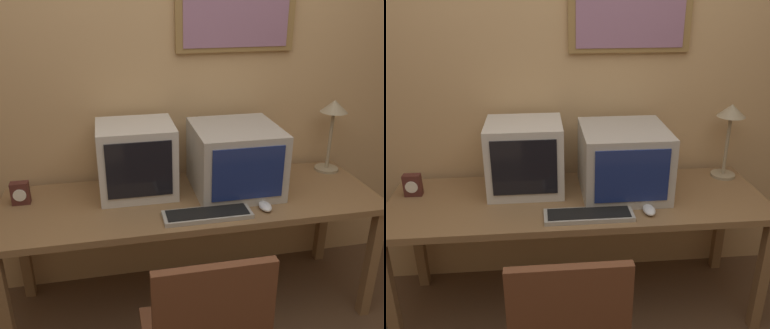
# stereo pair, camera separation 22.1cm
# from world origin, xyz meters

# --- Properties ---
(wall_back) EXTENTS (8.00, 0.08, 2.60)m
(wall_back) POSITION_xyz_m (0.00, 1.45, 1.30)
(wall_back) COLOR tan
(wall_back) RESTS_ON ground_plane
(desk) EXTENTS (2.00, 0.65, 0.71)m
(desk) POSITION_xyz_m (0.00, 1.06, 0.63)
(desk) COLOR olive
(desk) RESTS_ON ground_plane
(monitor_left) EXTENTS (0.40, 0.35, 0.39)m
(monitor_left) POSITION_xyz_m (-0.27, 1.20, 0.90)
(monitor_left) COLOR beige
(monitor_left) RESTS_ON desk
(monitor_right) EXTENTS (0.45, 0.46, 0.36)m
(monitor_right) POSITION_xyz_m (0.25, 1.12, 0.89)
(monitor_right) COLOR #B7B2A8
(monitor_right) RESTS_ON desk
(keyboard_main) EXTENTS (0.44, 0.14, 0.03)m
(keyboard_main) POSITION_xyz_m (0.03, 0.85, 0.72)
(keyboard_main) COLOR #A8A399
(keyboard_main) RESTS_ON desk
(mouse_near_keyboard) EXTENTS (0.06, 0.11, 0.04)m
(mouse_near_keyboard) POSITION_xyz_m (0.34, 0.86, 0.72)
(mouse_near_keyboard) COLOR silver
(mouse_near_keyboard) RESTS_ON desk
(desk_clock) EXTENTS (0.09, 0.06, 0.12)m
(desk_clock) POSITION_xyz_m (-0.88, 1.18, 0.77)
(desk_clock) COLOR #4C231E
(desk_clock) RESTS_ON desk
(desk_lamp) EXTENTS (0.16, 0.16, 0.44)m
(desk_lamp) POSITION_xyz_m (0.89, 1.26, 1.04)
(desk_lamp) COLOR tan
(desk_lamp) RESTS_ON desk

